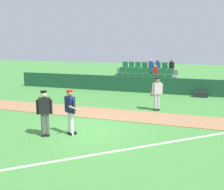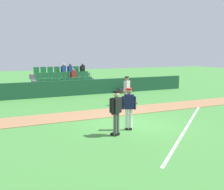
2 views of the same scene
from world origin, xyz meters
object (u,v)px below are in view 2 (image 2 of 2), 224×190
Objects in this scene: runner_grey_jersey at (127,90)px; equipment_bag at (124,91)px; batter_navy_jersey at (129,107)px; umpire_home_plate at (116,110)px.

equipment_bag is at bearing 64.28° from runner_grey_jersey.
batter_navy_jersey is 10.57m from equipment_bag.
batter_navy_jersey is at bearing 29.50° from umpire_home_plate.
umpire_home_plate is at bearing -150.50° from batter_navy_jersey.
batter_navy_jersey is 1.00× the size of umpire_home_plate.
runner_grey_jersey is at bearing -115.72° from equipment_bag.
batter_navy_jersey is at bearing -117.19° from runner_grey_jersey.
umpire_home_plate and runner_grey_jersey have the same top height.
runner_grey_jersey reaches higher than equipment_bag.
batter_navy_jersey is 1.96× the size of equipment_bag.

